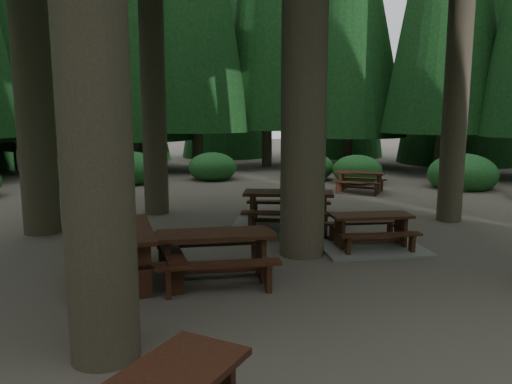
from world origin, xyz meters
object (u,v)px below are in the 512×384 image
object	(u,v)px
picnic_table_a	(370,237)
picnic_table_d	(360,179)
picnic_table_f	(215,249)
picnic_table_b	(127,246)
picnic_table_c	(288,216)

from	to	relation	value
picnic_table_a	picnic_table_d	bearing A→B (deg)	72.01
picnic_table_d	picnic_table_f	bearing A→B (deg)	-90.77
picnic_table_b	picnic_table_a	bearing A→B (deg)	-82.44
picnic_table_d	picnic_table_f	distance (m)	9.98
picnic_table_b	picnic_table_d	bearing A→B (deg)	-48.81
picnic_table_b	picnic_table_c	size ratio (longest dim) A/B	0.64
picnic_table_d	picnic_table_b	bearing A→B (deg)	-97.68
picnic_table_c	picnic_table_b	bearing A→B (deg)	-123.25
picnic_table_c	picnic_table_a	bearing A→B (deg)	-42.20
picnic_table_f	picnic_table_c	bearing A→B (deg)	59.01
picnic_table_a	picnic_table_b	bearing A→B (deg)	-163.38
picnic_table_d	picnic_table_f	xyz separation A→B (m)	(-6.58, -7.50, 0.07)
picnic_table_c	picnic_table_f	world-z (taller)	picnic_table_c
picnic_table_c	picnic_table_f	distance (m)	3.90
picnic_table_a	picnic_table_d	size ratio (longest dim) A/B	1.10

